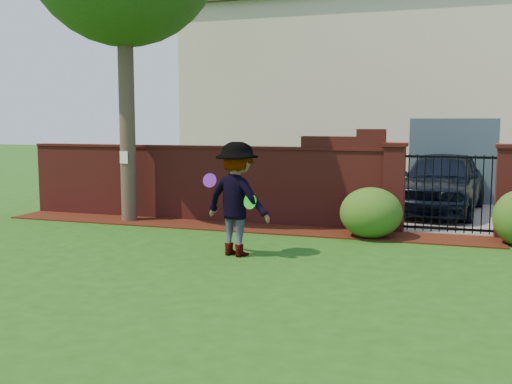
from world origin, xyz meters
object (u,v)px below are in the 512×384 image
(frisbee_purple, at_px, (210,180))
(frisbee_green, at_px, (250,202))
(man, at_px, (236,199))
(car, at_px, (440,183))

(frisbee_purple, relative_size, frisbee_green, 0.94)
(man, bearing_deg, frisbee_purple, 42.33)
(frisbee_purple, xyz_separation_m, frisbee_green, (0.72, 0.03, -0.34))
(man, relative_size, frisbee_green, 7.66)
(man, bearing_deg, car, -100.78)
(frisbee_green, bearing_deg, frisbee_purple, -177.38)
(car, height_order, frisbee_green, car)
(car, distance_m, frisbee_green, 6.87)
(man, xyz_separation_m, frisbee_green, (0.32, -0.16, -0.01))
(car, xyz_separation_m, frisbee_purple, (-3.60, -6.26, 0.53))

